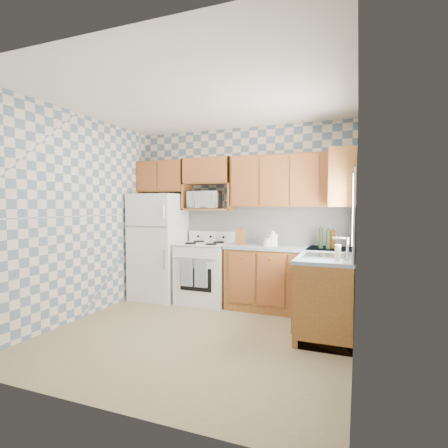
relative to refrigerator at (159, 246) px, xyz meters
The scene contains 29 objects.
floor 1.97m from the refrigerator, 44.43° to the right, with size 3.40×3.40×0.00m, color #7C6C4D.
back_wall 1.42m from the refrigerator, 15.35° to the left, with size 3.40×0.02×2.70m, color slate.
right_wall 3.27m from the refrigerator, 22.79° to the right, with size 0.02×3.20×2.70m, color slate.
backsplash_back 1.75m from the refrigerator, 11.47° to the left, with size 2.60×0.01×0.56m, color silver.
backsplash_right 3.02m from the refrigerator, ahead, with size 0.01×1.60×0.56m, color silver.
refrigerator is the anchor object (origin of this frame).
stove_body 0.89m from the refrigerator, ahead, with size 0.76×0.65×0.90m, color white.
cooktop 0.81m from the refrigerator, ahead, with size 0.76×0.65×0.03m, color silver.
backguard 0.87m from the refrigerator, 20.44° to the left, with size 0.76×0.08×0.17m, color white.
dish_towel_left 0.81m from the refrigerator, 25.47° to the right, with size 0.20×0.03×0.41m, color navy.
dish_towel_right 1.01m from the refrigerator, 19.58° to the right, with size 0.20×0.03×0.41m, color navy.
base_cabinets_back 2.14m from the refrigerator, ahead, with size 1.75×0.60×0.88m, color brown.
base_cabinets_right 2.74m from the refrigerator, ahead, with size 0.60×1.60×0.88m, color brown.
countertop_back 2.10m from the refrigerator, ahead, with size 1.77×0.63×0.04m, color gray.
countertop_right 2.71m from the refrigerator, ahead, with size 0.63×1.60×0.04m, color gray.
upper_cabinets_back 2.34m from the refrigerator, ahead, with size 1.75×0.33×0.74m, color brown.
upper_cabinets_fridge 1.15m from the refrigerator, 94.64° to the left, with size 0.82×0.33×0.50m, color brown.
upper_cabinets_right 2.99m from the refrigerator, ahead, with size 0.33×0.70×0.74m, color brown.
microwave_shelf 1.02m from the refrigerator, 12.94° to the left, with size 0.80×0.33×0.03m, color brown.
microwave 1.06m from the refrigerator, 13.75° to the left, with size 0.49×0.33×0.27m, color white.
sink 2.79m from the refrigerator, 16.65° to the right, with size 0.48×0.40×0.03m, color #B7B7BC.
window 3.13m from the refrigerator, 15.12° to the right, with size 0.02×0.66×0.86m, color silver.
bottle_0 2.54m from the refrigerator, ahead, with size 0.06×0.06×0.27m, color black.
bottle_1 2.64m from the refrigerator, ahead, with size 0.06×0.06×0.26m, color black.
bottle_2 2.69m from the refrigerator, ahead, with size 0.06×0.06×0.24m, color #4E2607.
knife_block 1.41m from the refrigerator, ahead, with size 0.11×0.11×0.24m, color brown.
electric_kettle 1.88m from the refrigerator, ahead, with size 0.13×0.13×0.17m, color white.
food_containers 1.82m from the refrigerator, ahead, with size 0.17×0.17×0.11m, color beige, non-canonical shape.
soap_bottle 3.00m from the refrigerator, 20.60° to the right, with size 0.06×0.06×0.17m, color beige.
Camera 1 is at (1.72, -3.60, 1.49)m, focal length 28.00 mm.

